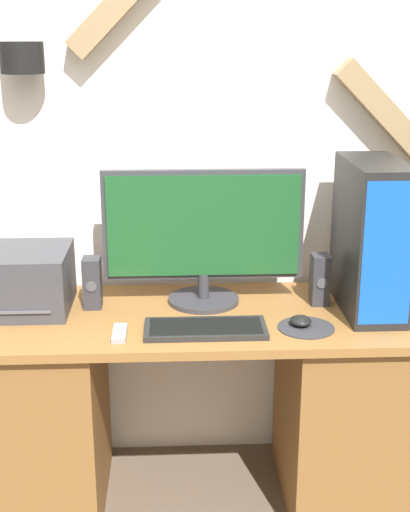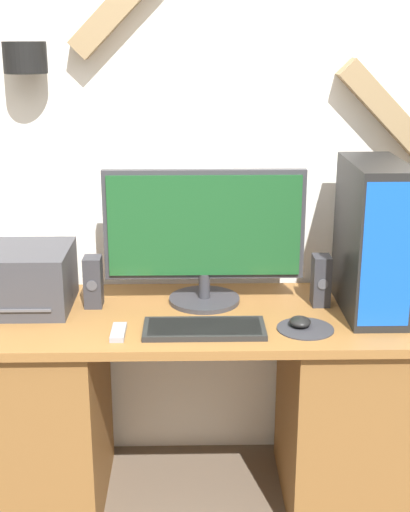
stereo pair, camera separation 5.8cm
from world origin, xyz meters
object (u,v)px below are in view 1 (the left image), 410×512
Objects in this scene: keyboard at (206,328)px; remote_control at (120,333)px; monitor at (203,232)px; printer at (28,280)px; speaker_left at (92,283)px; computer_tower at (371,237)px; speaker_right at (320,279)px; mouse at (301,321)px.

remote_control is at bearing -175.80° from keyboard.
keyboard is at bearing -91.14° from monitor.
printer reaches higher than speaker_left.
computer_tower reaches higher than monitor.
speaker_right is (0.78, -0.00, 0.00)m from speaker_left.
mouse is at bearing -150.67° from computer_tower.
mouse is 0.37m from computer_tower.
mouse is at bearing 4.69° from keyboard.
printer is at bearing -176.47° from monitor.
speaker_right is 1.39× the size of remote_control.
printer is (-0.60, -0.04, -0.15)m from monitor.
keyboard is 1.25× the size of printer.
computer_tower is (0.55, -0.10, 0.00)m from monitor.
mouse is 0.24× the size of printer.
computer_tower is 2.89× the size of speaker_left.
speaker_left is at bearing -175.07° from monitor.
computer_tower is 0.89m from remote_control.
monitor is 0.56m from computer_tower.
keyboard is 5.09× the size of mouse.
mouse is (0.30, -0.24, -0.23)m from monitor.
mouse is 0.43× the size of speaker_right.
computer_tower is at bearing 29.33° from mouse.
computer_tower is 1.16m from printer.
monitor is 0.62m from printer.
monitor is 2.22× the size of printer.
monitor is 9.05× the size of mouse.
computer_tower is at bearing -3.82° from speaker_left.
remote_control is at bearing -37.13° from printer.
monitor is at bearing 88.86° from keyboard.
printer reaches higher than remote_control.
computer_tower reaches higher than speaker_left.
speaker_right is at bearing 19.89° from remote_control.
speaker_right is at bearing -0.28° from speaker_left.
remote_control is (-0.83, -0.19, -0.25)m from computer_tower.
monitor reaches higher than speaker_left.
keyboard is 0.64m from printer.
monitor is at bearing 3.53° from printer.
keyboard is at bearing -31.29° from speaker_left.
monitor is 0.46m from remote_control.
speaker_left is (0.22, 0.00, -0.01)m from printer.
printer is at bearing 167.51° from mouse.
keyboard is at bearing -20.76° from printer.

